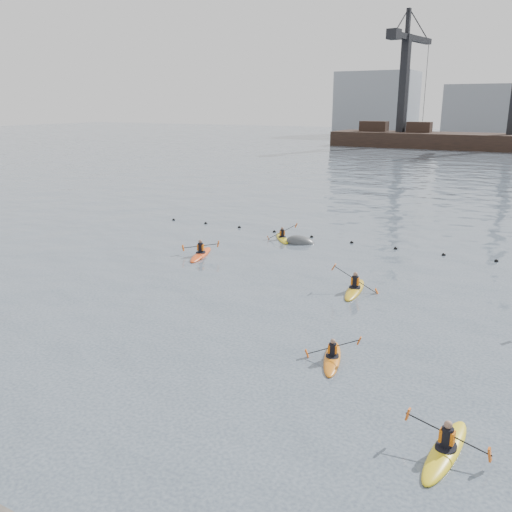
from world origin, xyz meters
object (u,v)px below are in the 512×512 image
object	(u,v)px
kayaker_2	(201,254)
kayaker_3	(355,289)
mooring_buoy	(301,243)
kayaker_1	(446,449)
kayaker_0	(332,357)
kayaker_5	(282,238)

from	to	relation	value
kayaker_2	kayaker_3	distance (m)	10.61
kayaker_3	mooring_buoy	distance (m)	9.80
kayaker_1	mooring_buoy	distance (m)	22.77
kayaker_0	kayaker_2	distance (m)	15.42
kayaker_2	kayaker_3	xyz separation A→B (m)	(10.48, -1.64, -0.00)
kayaker_3	kayaker_0	bearing A→B (deg)	-84.65
kayaker_1	kayaker_2	size ratio (longest dim) A/B	0.96
mooring_buoy	kayaker_0	bearing A→B (deg)	-61.61
kayaker_1	kayaker_0	bearing A→B (deg)	147.39
kayaker_1	kayaker_3	xyz separation A→B (m)	(-6.49, 11.34, 0.00)
kayaker_0	kayaker_5	world-z (taller)	kayaker_5
kayaker_2	kayaker_3	world-z (taller)	kayaker_3
kayaker_3	mooring_buoy	bearing A→B (deg)	122.50
kayaker_2	kayaker_3	bearing A→B (deg)	-26.17
kayaker_0	kayaker_3	world-z (taller)	kayaker_3
kayaker_0	kayaker_5	xyz separation A→B (m)	(-9.78, 15.51, 0.00)
kayaker_0	kayaker_1	xyz separation A→B (m)	(4.67, -3.67, 0.01)
kayaker_1	kayaker_5	xyz separation A→B (m)	(-14.46, 19.19, -0.01)
kayaker_1	mooring_buoy	bearing A→B (deg)	129.88
kayaker_2	kayaker_5	bearing A→B (deg)	50.68
kayaker_2	kayaker_5	xyz separation A→B (m)	(2.51, 6.20, -0.02)
kayaker_5	kayaker_2	bearing A→B (deg)	-149.33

